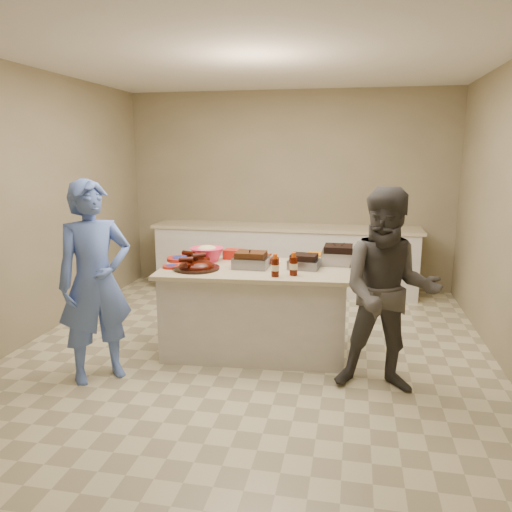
% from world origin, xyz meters
% --- Properties ---
extents(room, '(4.50, 5.00, 2.70)m').
position_xyz_m(room, '(0.00, 0.00, 0.00)').
color(room, gray).
rests_on(room, ground).
extents(back_counter, '(3.60, 0.64, 0.90)m').
position_xyz_m(back_counter, '(0.00, 2.20, 0.45)').
color(back_counter, silver).
rests_on(back_counter, ground).
extents(island, '(1.80, 1.04, 0.82)m').
position_xyz_m(island, '(0.02, 0.01, 0.00)').
color(island, silver).
rests_on(island, ground).
extents(rib_platter, '(0.48, 0.48, 0.17)m').
position_xyz_m(rib_platter, '(-0.49, -0.16, 0.82)').
color(rib_platter, '#420B02').
rests_on(rib_platter, island).
extents(pulled_pork_tray, '(0.32, 0.25, 0.10)m').
position_xyz_m(pulled_pork_tray, '(-0.01, -0.00, 0.82)').
color(pulled_pork_tray, '#47230F').
rests_on(pulled_pork_tray, island).
extents(brisket_tray, '(0.30, 0.26, 0.08)m').
position_xyz_m(brisket_tray, '(0.48, 0.06, 0.82)').
color(brisket_tray, black).
rests_on(brisket_tray, island).
extents(roasting_pan, '(0.31, 0.31, 0.12)m').
position_xyz_m(roasting_pan, '(0.78, 0.32, 0.82)').
color(roasting_pan, gray).
rests_on(roasting_pan, island).
extents(coleslaw_bowl, '(0.35, 0.35, 0.23)m').
position_xyz_m(coleslaw_bowl, '(-0.50, 0.20, 0.82)').
color(coleslaw_bowl, '#FF2B57').
rests_on(coleslaw_bowl, island).
extents(sausage_plate, '(0.35, 0.35, 0.05)m').
position_xyz_m(sausage_plate, '(0.09, 0.24, 0.82)').
color(sausage_plate, silver).
rests_on(sausage_plate, island).
extents(mac_cheese_dish, '(0.31, 0.23, 0.08)m').
position_xyz_m(mac_cheese_dish, '(0.60, 0.41, 0.82)').
color(mac_cheese_dish, orange).
rests_on(mac_cheese_dish, island).
extents(bbq_bottle_a, '(0.07, 0.07, 0.20)m').
position_xyz_m(bbq_bottle_a, '(0.26, -0.29, 0.82)').
color(bbq_bottle_a, '#3A0D02').
rests_on(bbq_bottle_a, island).
extents(bbq_bottle_b, '(0.07, 0.07, 0.20)m').
position_xyz_m(bbq_bottle_b, '(0.41, -0.21, 0.82)').
color(bbq_bottle_b, '#3A0D02').
rests_on(bbq_bottle_b, island).
extents(mustard_bottle, '(0.05, 0.05, 0.13)m').
position_xyz_m(mustard_bottle, '(-0.08, 0.09, 0.82)').
color(mustard_bottle, '#DAA400').
rests_on(mustard_bottle, island).
extents(sauce_bowl, '(0.15, 0.06, 0.15)m').
position_xyz_m(sauce_bowl, '(-0.13, 0.17, 0.82)').
color(sauce_bowl, silver).
rests_on(sauce_bowl, island).
extents(plate_stack_large, '(0.28, 0.28, 0.03)m').
position_xyz_m(plate_stack_large, '(-0.76, 0.17, 0.82)').
color(plate_stack_large, '#A11B10').
rests_on(plate_stack_large, island).
extents(plate_stack_small, '(0.17, 0.17, 0.02)m').
position_xyz_m(plate_stack_small, '(-0.74, -0.15, 0.82)').
color(plate_stack_small, '#A11B10').
rests_on(plate_stack_small, island).
extents(plastic_cup, '(0.10, 0.09, 0.09)m').
position_xyz_m(plastic_cup, '(-0.63, 0.32, 0.82)').
color(plastic_cup, brown).
rests_on(plastic_cup, island).
extents(basket_stack, '(0.20, 0.16, 0.09)m').
position_xyz_m(basket_stack, '(-0.26, 0.35, 0.82)').
color(basket_stack, '#A11B10').
rests_on(basket_stack, island).
extents(guest_blue, '(1.60, 1.63, 0.40)m').
position_xyz_m(guest_blue, '(-1.15, -0.81, 0.00)').
color(guest_blue, '#5573CA').
rests_on(guest_blue, ground).
extents(guest_gray, '(0.81, 1.63, 0.62)m').
position_xyz_m(guest_gray, '(1.20, -0.56, 0.00)').
color(guest_gray, '#4F4C47').
rests_on(guest_gray, ground).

